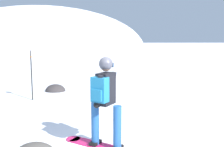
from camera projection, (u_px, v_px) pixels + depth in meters
The scene contains 4 objects.
ridge_peak_main at pixel (44, 51), 45.00m from camera, with size 36.36×32.73×15.58m.
snowboarder_main at pixel (105, 101), 4.51m from camera, with size 1.60×1.11×1.71m.
piste_marker_near at pixel (31, 71), 8.23m from camera, with size 0.20×0.20×1.72m.
rock_mid at pixel (55, 91), 9.80m from camera, with size 0.78×0.67×0.55m.
Camera 1 is at (-0.43, -4.19, 2.02)m, focal length 39.83 mm.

